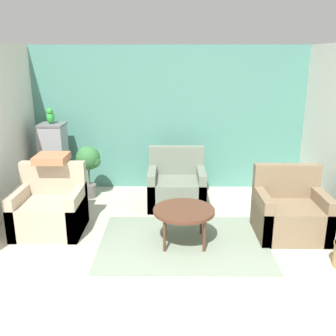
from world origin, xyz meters
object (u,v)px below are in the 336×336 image
armchair_left (50,210)px  armchair_right (290,214)px  birdcage (54,161)px  coffee_table (184,212)px  armchair_middle (177,187)px  potted_plant (88,162)px  parrot (50,116)px

armchair_left → armchair_right: size_ratio=1.00×
armchair_right → birdcage: size_ratio=0.73×
coffee_table → armchair_middle: bearing=93.3°
armchair_right → birdcage: bearing=157.1°
coffee_table → birdcage: bearing=140.7°
coffee_table → potted_plant: (-1.50, 1.58, 0.18)m
armchair_right → armchair_middle: (-1.45, 1.01, 0.00)m
coffee_table → potted_plant: potted_plant is taller
birdcage → potted_plant: (0.59, -0.14, 0.02)m
armchair_right → coffee_table: bearing=-169.8°
armchair_right → armchair_left: bearing=178.4°
armchair_right → potted_plant: bearing=155.3°
armchair_left → armchair_right: same height
coffee_table → birdcage: 2.71m
coffee_table → armchair_middle: armchair_middle is taller
coffee_table → birdcage: (-2.09, 1.71, 0.16)m
coffee_table → armchair_left: size_ratio=0.86×
armchair_middle → potted_plant: 1.50m
armchair_right → armchair_middle: same height
coffee_table → parrot: (-2.09, 1.71, 0.91)m
armchair_right → potted_plant: 3.19m
armchair_middle → coffee_table: bearing=-86.7°
armchair_left → potted_plant: (0.26, 1.24, 0.31)m
armchair_left → birdcage: (-0.33, 1.37, 0.29)m
armchair_right → parrot: (-3.47, 1.47, 1.03)m
armchair_middle → birdcage: birdcage is taller
armchair_middle → potted_plant: bearing=167.5°
armchair_middle → birdcage: 2.09m
armchair_middle → parrot: size_ratio=3.42×
birdcage → potted_plant: 0.60m
armchair_middle → potted_plant: armchair_middle is taller
birdcage → potted_plant: bearing=-12.9°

